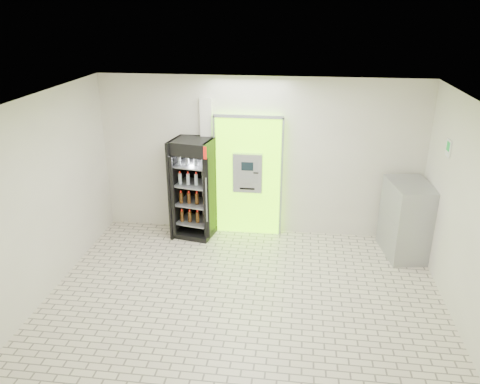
# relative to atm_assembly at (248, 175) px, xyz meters

# --- Properties ---
(ground) EXTENTS (6.00, 6.00, 0.00)m
(ground) POSITION_rel_atm_assembly_xyz_m (0.20, -2.41, -1.17)
(ground) COLOR beige
(ground) RESTS_ON ground
(room_shell) EXTENTS (6.00, 6.00, 6.00)m
(room_shell) POSITION_rel_atm_assembly_xyz_m (0.20, -2.41, 0.67)
(room_shell) COLOR silver
(room_shell) RESTS_ON ground
(atm_assembly) EXTENTS (1.30, 0.24, 2.33)m
(atm_assembly) POSITION_rel_atm_assembly_xyz_m (0.00, 0.00, 0.00)
(atm_assembly) COLOR #81FF07
(atm_assembly) RESTS_ON ground
(pillar) EXTENTS (0.22, 0.11, 2.60)m
(pillar) POSITION_rel_atm_assembly_xyz_m (-0.78, 0.04, 0.13)
(pillar) COLOR silver
(pillar) RESTS_ON ground
(beverage_cooler) EXTENTS (0.82, 0.78, 1.90)m
(beverage_cooler) POSITION_rel_atm_assembly_xyz_m (-1.00, -0.23, -0.26)
(beverage_cooler) COLOR black
(beverage_cooler) RESTS_ON ground
(steel_cabinet) EXTENTS (0.82, 1.09, 1.33)m
(steel_cabinet) POSITION_rel_atm_assembly_xyz_m (2.86, -0.51, -0.50)
(steel_cabinet) COLOR #989A9E
(steel_cabinet) RESTS_ON ground
(exit_sign) EXTENTS (0.02, 0.22, 0.26)m
(exit_sign) POSITION_rel_atm_assembly_xyz_m (3.19, -1.01, 0.95)
(exit_sign) COLOR white
(exit_sign) RESTS_ON room_shell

